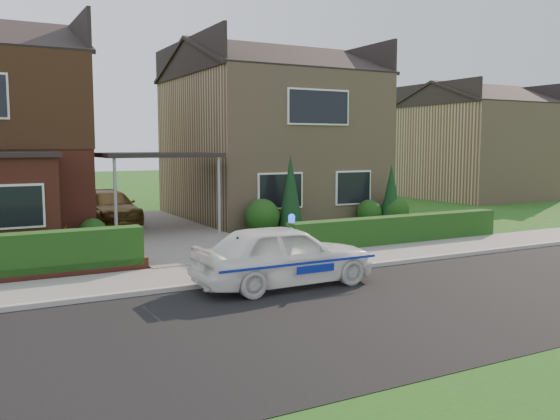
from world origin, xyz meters
TOP-DOWN VIEW (x-y plane):
  - ground at (0.00, 0.00)m, footprint 120.00×120.00m
  - road at (0.00, 0.00)m, footprint 60.00×6.00m
  - kerb at (0.00, 3.05)m, footprint 60.00×0.16m
  - sidewalk at (0.00, 4.10)m, footprint 60.00×2.00m
  - driveway at (0.00, 11.00)m, footprint 3.80×12.00m
  - house_right at (5.80, 13.99)m, footprint 7.50×8.06m
  - carport_link at (0.00, 10.95)m, footprint 3.80×3.00m
  - hedge_right at (5.80, 5.35)m, footprint 7.50×0.55m
  - shrub_left_mid at (-4.00, 9.30)m, footprint 1.32×1.32m
  - shrub_left_near at (-2.40, 9.60)m, footprint 0.84×0.84m
  - shrub_right_near at (3.20, 9.40)m, footprint 1.20×1.20m
  - shrub_right_mid at (7.80, 9.50)m, footprint 0.96×0.96m
  - shrub_right_far at (8.80, 9.20)m, footprint 1.08×1.08m
  - conifer_a at (4.20, 9.20)m, footprint 0.90×0.90m
  - conifer_b at (8.60, 9.20)m, footprint 0.90×0.90m
  - neighbour_right at (20.00, 16.00)m, footprint 6.50×7.00m
  - police_car at (0.22, 2.40)m, footprint 3.65×3.98m
  - driveway_car at (-1.00, 13.65)m, footprint 1.72×4.11m
  - potted_plant_a at (-3.64, 7.93)m, footprint 0.46×0.38m
  - potted_plant_b at (-3.37, 9.00)m, footprint 0.51×0.51m
  - potted_plant_c at (-4.06, 6.00)m, footprint 0.58×0.58m

SIDE VIEW (x-z plane):
  - ground at x=0.00m, z-range 0.00..0.00m
  - road at x=0.00m, z-range -0.01..0.01m
  - hedge_right at x=5.80m, z-range -0.40..0.40m
  - sidewalk at x=0.00m, z-range 0.00..0.10m
  - kerb at x=0.00m, z-range 0.00..0.12m
  - driveway at x=0.00m, z-range 0.00..0.12m
  - potted_plant_b at x=-3.37m, z-range 0.00..0.73m
  - potted_plant_a at x=-3.64m, z-range 0.00..0.75m
  - potted_plant_c at x=-4.06m, z-range 0.00..0.76m
  - shrub_left_near at x=-2.40m, z-range 0.00..0.84m
  - shrub_right_mid at x=7.80m, z-range 0.00..0.96m
  - shrub_right_far at x=8.80m, z-range 0.00..1.08m
  - shrub_right_near at x=3.20m, z-range 0.00..1.20m
  - shrub_left_mid at x=-4.00m, z-range 0.00..1.32m
  - police_car at x=0.22m, z-range -0.08..1.43m
  - driveway_car at x=-1.00m, z-range 0.12..1.31m
  - conifer_b at x=8.60m, z-range 0.00..2.20m
  - conifer_a at x=4.20m, z-range 0.00..2.60m
  - neighbour_right at x=20.00m, z-range 0.00..5.20m
  - carport_link at x=0.00m, z-range 1.27..4.04m
  - house_right at x=5.80m, z-range 0.04..7.29m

